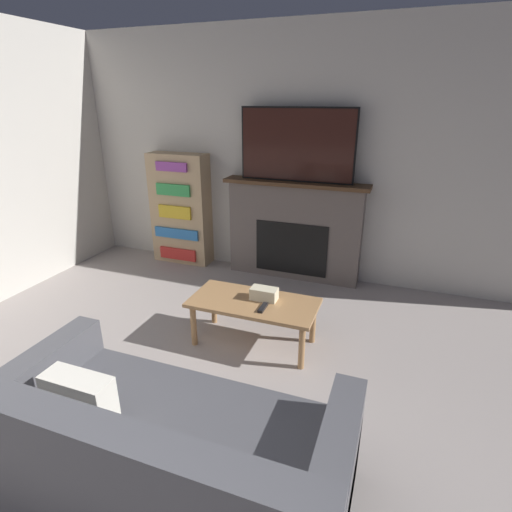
{
  "coord_description": "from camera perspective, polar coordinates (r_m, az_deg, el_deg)",
  "views": [
    {
      "loc": [
        1.12,
        -0.61,
        1.96
      ],
      "look_at": [
        0.05,
        2.3,
        0.73
      ],
      "focal_mm": 28.0,
      "sensor_mm": 36.0,
      "label": 1
    }
  ],
  "objects": [
    {
      "name": "coffee_table",
      "position": [
        3.33,
        -0.35,
        -7.26
      ],
      "size": [
        1.05,
        0.51,
        0.4
      ],
      "color": "#A87A4C",
      "rests_on": "ground_plane"
    },
    {
      "name": "bookshelf",
      "position": [
        5.05,
        -10.72,
        6.55
      ],
      "size": [
        0.73,
        0.29,
        1.35
      ],
      "color": "tan",
      "rests_on": "ground_plane"
    },
    {
      "name": "tissue_box",
      "position": [
        3.31,
        1.16,
        -5.41
      ],
      "size": [
        0.22,
        0.12,
        0.1
      ],
      "color": "beige",
      "rests_on": "coffee_table"
    },
    {
      "name": "remote_control",
      "position": [
        3.18,
        1.0,
        -7.38
      ],
      "size": [
        0.04,
        0.15,
        0.02
      ],
      "color": "black",
      "rests_on": "coffee_table"
    },
    {
      "name": "fireplace",
      "position": [
        4.55,
        5.47,
        3.71
      ],
      "size": [
        1.6,
        0.28,
        1.12
      ],
      "color": "#605651",
      "rests_on": "ground_plane"
    },
    {
      "name": "wall_back",
      "position": [
        4.52,
        5.9,
        13.8
      ],
      "size": [
        6.23,
        0.06,
        2.7
      ],
      "color": "beige",
      "rests_on": "ground_plane"
    },
    {
      "name": "couch",
      "position": [
        2.29,
        -13.42,
        -26.34
      ],
      "size": [
        1.83,
        0.93,
        0.81
      ],
      "color": "#4C4C51",
      "rests_on": "ground_plane"
    },
    {
      "name": "tv",
      "position": [
        4.34,
        5.85,
        15.47
      ],
      "size": [
        1.23,
        0.03,
        0.76
      ],
      "color": "black",
      "rests_on": "fireplace"
    }
  ]
}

